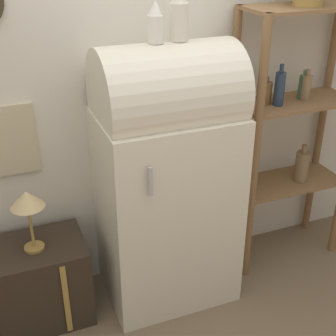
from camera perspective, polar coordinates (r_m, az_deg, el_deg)
ground_plane at (r=2.94m, az=1.94°, el=-17.40°), size 12.00×12.00×0.00m
wall_back at (r=2.73m, az=-2.63°, el=11.93°), size 7.00×0.09×2.70m
refrigerator at (r=2.67m, az=-0.10°, el=-1.15°), size 0.76×0.59×1.56m
suitcase_trunk at (r=2.87m, az=-16.94°, el=-13.50°), size 0.70×0.41×0.50m
shelf_unit at (r=3.06m, az=14.99°, el=5.30°), size 0.77×0.36×1.68m
vase_left at (r=2.36m, az=-1.56°, el=17.23°), size 0.08×0.08×0.20m
vase_center at (r=2.41m, az=1.35°, el=18.28°), size 0.09×0.09×0.28m
desk_lamp at (r=2.55m, az=-16.78°, el=-4.09°), size 0.18×0.18×0.36m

